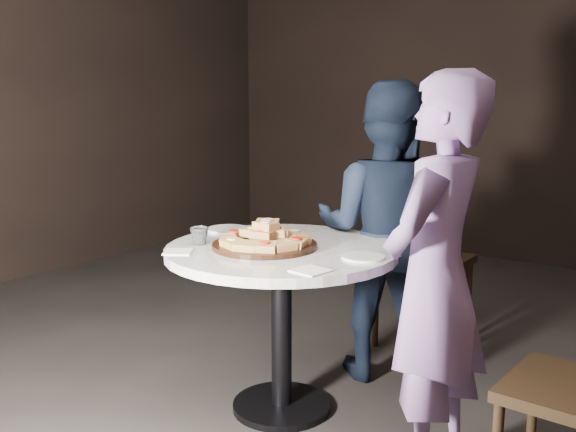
% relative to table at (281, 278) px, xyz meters
% --- Properties ---
extents(floor, '(7.00, 7.00, 0.00)m').
position_rel_table_xyz_m(floor, '(-0.00, -0.07, -0.63)').
color(floor, black).
rests_on(floor, ground).
extents(table, '(1.25, 1.25, 0.77)m').
position_rel_table_xyz_m(table, '(0.00, 0.00, 0.00)').
color(table, black).
rests_on(table, ground).
extents(serving_board, '(0.47, 0.47, 0.02)m').
position_rel_table_xyz_m(serving_board, '(-0.05, -0.06, 0.15)').
color(serving_board, black).
rests_on(serving_board, table).
extents(focaccia_pile, '(0.41, 0.41, 0.11)m').
position_rel_table_xyz_m(focaccia_pile, '(-0.04, -0.06, 0.20)').
color(focaccia_pile, '#AF7D43').
rests_on(focaccia_pile, serving_board).
extents(plate_left, '(0.21, 0.21, 0.01)m').
position_rel_table_xyz_m(plate_left, '(-0.42, 0.12, 0.15)').
color(plate_left, white).
rests_on(plate_left, table).
extents(plate_right, '(0.19, 0.19, 0.01)m').
position_rel_table_xyz_m(plate_right, '(0.40, 0.03, 0.15)').
color(plate_right, white).
rests_on(plate_right, table).
extents(water_glass, '(0.09, 0.09, 0.08)m').
position_rel_table_xyz_m(water_glass, '(-0.32, -0.18, 0.18)').
color(water_glass, silver).
rests_on(water_glass, table).
extents(napkin_near, '(0.16, 0.16, 0.01)m').
position_rel_table_xyz_m(napkin_near, '(-0.29, -0.35, 0.15)').
color(napkin_near, white).
rests_on(napkin_near, table).
extents(napkin_far, '(0.14, 0.14, 0.01)m').
position_rel_table_xyz_m(napkin_far, '(0.34, -0.27, 0.15)').
color(napkin_far, white).
rests_on(napkin_far, table).
extents(chair_far, '(0.47, 0.49, 1.00)m').
position_rel_table_xyz_m(chair_far, '(0.18, 1.04, -0.05)').
color(chair_far, black).
rests_on(chair_far, ground).
extents(diner_navy, '(0.85, 0.74, 1.51)m').
position_rel_table_xyz_m(diner_navy, '(0.18, 0.64, 0.12)').
color(diner_navy, black).
rests_on(diner_navy, ground).
extents(diner_teal, '(0.37, 0.56, 1.52)m').
position_rel_table_xyz_m(diner_teal, '(0.74, -0.05, 0.13)').
color(diner_teal, slate).
rests_on(diner_teal, ground).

